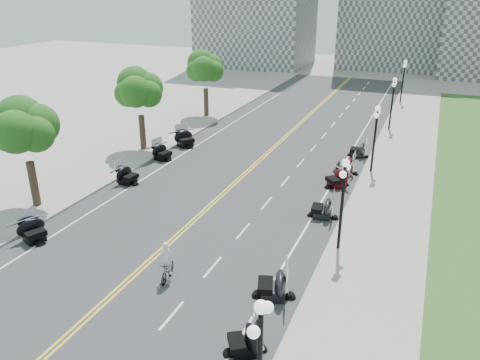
% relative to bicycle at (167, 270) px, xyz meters
% --- Properties ---
extents(ground, '(160.00, 160.00, 0.00)m').
position_rel_bicycle_xyz_m(ground, '(-1.68, 1.73, -0.49)').
color(ground, gray).
extents(road, '(16.00, 90.00, 0.01)m').
position_rel_bicycle_xyz_m(road, '(-1.68, 11.73, -0.49)').
color(road, '#333335').
rests_on(road, ground).
extents(centerline_yellow_a, '(0.12, 90.00, 0.00)m').
position_rel_bicycle_xyz_m(centerline_yellow_a, '(-1.80, 11.73, -0.48)').
color(centerline_yellow_a, yellow).
rests_on(centerline_yellow_a, road).
extents(centerline_yellow_b, '(0.12, 90.00, 0.00)m').
position_rel_bicycle_xyz_m(centerline_yellow_b, '(-1.56, 11.73, -0.48)').
color(centerline_yellow_b, yellow).
rests_on(centerline_yellow_b, road).
extents(edge_line_north, '(0.12, 90.00, 0.00)m').
position_rel_bicycle_xyz_m(edge_line_north, '(4.72, 11.73, -0.48)').
color(edge_line_north, white).
rests_on(edge_line_north, road).
extents(edge_line_south, '(0.12, 90.00, 0.00)m').
position_rel_bicycle_xyz_m(edge_line_south, '(-8.08, 11.73, -0.48)').
color(edge_line_south, white).
rests_on(edge_line_south, road).
extents(lane_dash_5, '(0.12, 2.00, 0.00)m').
position_rel_bicycle_xyz_m(lane_dash_5, '(1.52, -2.27, -0.48)').
color(lane_dash_5, white).
rests_on(lane_dash_5, road).
extents(lane_dash_6, '(0.12, 2.00, 0.00)m').
position_rel_bicycle_xyz_m(lane_dash_6, '(1.52, 1.73, -0.48)').
color(lane_dash_6, white).
rests_on(lane_dash_6, road).
extents(lane_dash_7, '(0.12, 2.00, 0.00)m').
position_rel_bicycle_xyz_m(lane_dash_7, '(1.52, 5.73, -0.48)').
color(lane_dash_7, white).
rests_on(lane_dash_7, road).
extents(lane_dash_8, '(0.12, 2.00, 0.00)m').
position_rel_bicycle_xyz_m(lane_dash_8, '(1.52, 9.73, -0.48)').
color(lane_dash_8, white).
rests_on(lane_dash_8, road).
extents(lane_dash_9, '(0.12, 2.00, 0.00)m').
position_rel_bicycle_xyz_m(lane_dash_9, '(1.52, 13.73, -0.48)').
color(lane_dash_9, white).
rests_on(lane_dash_9, road).
extents(lane_dash_10, '(0.12, 2.00, 0.00)m').
position_rel_bicycle_xyz_m(lane_dash_10, '(1.52, 17.73, -0.48)').
color(lane_dash_10, white).
rests_on(lane_dash_10, road).
extents(lane_dash_11, '(0.12, 2.00, 0.00)m').
position_rel_bicycle_xyz_m(lane_dash_11, '(1.52, 21.73, -0.48)').
color(lane_dash_11, white).
rests_on(lane_dash_11, road).
extents(lane_dash_12, '(0.12, 2.00, 0.00)m').
position_rel_bicycle_xyz_m(lane_dash_12, '(1.52, 25.73, -0.48)').
color(lane_dash_12, white).
rests_on(lane_dash_12, road).
extents(lane_dash_13, '(0.12, 2.00, 0.00)m').
position_rel_bicycle_xyz_m(lane_dash_13, '(1.52, 29.73, -0.48)').
color(lane_dash_13, white).
rests_on(lane_dash_13, road).
extents(lane_dash_14, '(0.12, 2.00, 0.00)m').
position_rel_bicycle_xyz_m(lane_dash_14, '(1.52, 33.73, -0.48)').
color(lane_dash_14, white).
rests_on(lane_dash_14, road).
extents(lane_dash_15, '(0.12, 2.00, 0.00)m').
position_rel_bicycle_xyz_m(lane_dash_15, '(1.52, 37.73, -0.48)').
color(lane_dash_15, white).
rests_on(lane_dash_15, road).
extents(lane_dash_16, '(0.12, 2.00, 0.00)m').
position_rel_bicycle_xyz_m(lane_dash_16, '(1.52, 41.73, -0.48)').
color(lane_dash_16, white).
rests_on(lane_dash_16, road).
extents(lane_dash_17, '(0.12, 2.00, 0.00)m').
position_rel_bicycle_xyz_m(lane_dash_17, '(1.52, 45.73, -0.48)').
color(lane_dash_17, white).
rests_on(lane_dash_17, road).
extents(lane_dash_18, '(0.12, 2.00, 0.00)m').
position_rel_bicycle_xyz_m(lane_dash_18, '(1.52, 49.73, -0.48)').
color(lane_dash_18, white).
rests_on(lane_dash_18, road).
extents(lane_dash_19, '(0.12, 2.00, 0.00)m').
position_rel_bicycle_xyz_m(lane_dash_19, '(1.52, 53.73, -0.48)').
color(lane_dash_19, white).
rests_on(lane_dash_19, road).
extents(sidewalk_north, '(5.00, 90.00, 0.15)m').
position_rel_bicycle_xyz_m(sidewalk_north, '(8.82, 11.73, -0.42)').
color(sidewalk_north, '#9E9991').
rests_on(sidewalk_north, ground).
extents(sidewalk_south, '(5.00, 90.00, 0.15)m').
position_rel_bicycle_xyz_m(sidewalk_south, '(-12.18, 11.73, -0.42)').
color(sidewalk_south, '#9E9991').
rests_on(sidewalk_south, ground).
extents(street_lamp_2, '(0.50, 1.20, 4.90)m').
position_rel_bicycle_xyz_m(street_lamp_2, '(6.92, 5.73, 2.11)').
color(street_lamp_2, black).
rests_on(street_lamp_2, sidewalk_north).
extents(street_lamp_3, '(0.50, 1.20, 4.90)m').
position_rel_bicycle_xyz_m(street_lamp_3, '(6.92, 17.73, 2.11)').
color(street_lamp_3, black).
rests_on(street_lamp_3, sidewalk_north).
extents(street_lamp_4, '(0.50, 1.20, 4.90)m').
position_rel_bicycle_xyz_m(street_lamp_4, '(6.92, 29.73, 2.11)').
color(street_lamp_4, black).
rests_on(street_lamp_4, sidewalk_north).
extents(street_lamp_5, '(0.50, 1.20, 4.90)m').
position_rel_bicycle_xyz_m(street_lamp_5, '(6.92, 41.73, 2.11)').
color(street_lamp_5, black).
rests_on(street_lamp_5, sidewalk_north).
extents(tree_2, '(4.80, 4.80, 9.20)m').
position_rel_bicycle_xyz_m(tree_2, '(-11.68, 3.73, 4.26)').
color(tree_2, '#235619').
rests_on(tree_2, sidewalk_south).
extents(tree_3, '(4.80, 4.80, 9.20)m').
position_rel_bicycle_xyz_m(tree_3, '(-11.68, 15.73, 4.26)').
color(tree_3, '#235619').
rests_on(tree_3, sidewalk_south).
extents(tree_4, '(4.80, 4.80, 9.20)m').
position_rel_bicycle_xyz_m(tree_4, '(-11.68, 27.73, 4.26)').
color(tree_4, '#235619').
rests_on(tree_4, sidewalk_south).
extents(motorcycle_n_4, '(2.51, 2.51, 1.27)m').
position_rel_bicycle_xyz_m(motorcycle_n_4, '(5.15, -3.07, 0.14)').
color(motorcycle_n_4, black).
rests_on(motorcycle_n_4, road).
extents(motorcycle_n_5, '(2.64, 2.64, 1.46)m').
position_rel_bicycle_xyz_m(motorcycle_n_5, '(5.04, 0.62, 0.24)').
color(motorcycle_n_5, black).
rests_on(motorcycle_n_5, road).
extents(motorcycle_n_7, '(2.19, 2.19, 1.39)m').
position_rel_bicycle_xyz_m(motorcycle_n_7, '(5.26, 9.17, 0.20)').
color(motorcycle_n_7, black).
rests_on(motorcycle_n_7, road).
extents(motorcycle_n_8, '(2.81, 2.81, 1.39)m').
position_rel_bicycle_xyz_m(motorcycle_n_8, '(5.10, 14.09, 0.20)').
color(motorcycle_n_8, '#590A0C').
rests_on(motorcycle_n_8, road).
extents(motorcycle_n_9, '(1.99, 1.99, 1.38)m').
position_rel_bicycle_xyz_m(motorcycle_n_9, '(5.16, 16.89, 0.20)').
color(motorcycle_n_9, '#590A0C').
rests_on(motorcycle_n_9, road).
extents(motorcycle_n_10, '(1.98, 1.98, 1.36)m').
position_rel_bicycle_xyz_m(motorcycle_n_10, '(5.42, 21.00, 0.19)').
color(motorcycle_n_10, black).
rests_on(motorcycle_n_10, road).
extents(motorcycle_s_5, '(2.56, 2.56, 1.36)m').
position_rel_bicycle_xyz_m(motorcycle_s_5, '(-8.59, 0.37, 0.19)').
color(motorcycle_s_5, black).
rests_on(motorcycle_s_5, road).
extents(motorcycle_s_7, '(2.12, 2.12, 1.36)m').
position_rel_bicycle_xyz_m(motorcycle_s_7, '(-8.62, 9.07, 0.19)').
color(motorcycle_s_7, black).
rests_on(motorcycle_s_7, road).
extents(motorcycle_s_8, '(2.39, 2.39, 1.38)m').
position_rel_bicycle_xyz_m(motorcycle_s_8, '(-8.96, 14.27, 0.20)').
color(motorcycle_s_8, black).
rests_on(motorcycle_s_8, road).
extents(motorcycle_s_9, '(3.04, 3.04, 1.53)m').
position_rel_bicycle_xyz_m(motorcycle_s_9, '(-8.90, 17.97, 0.27)').
color(motorcycle_s_9, black).
rests_on(motorcycle_s_9, road).
extents(bicycle, '(0.76, 1.70, 0.99)m').
position_rel_bicycle_xyz_m(bicycle, '(0.00, 0.00, 0.00)').
color(bicycle, '#A51414').
rests_on(bicycle, road).
extents(cyclist_rider, '(0.61, 0.40, 1.66)m').
position_rel_bicycle_xyz_m(cyclist_rider, '(0.00, 0.00, 1.33)').
color(cyclist_rider, silver).
rests_on(cyclist_rider, bicycle).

